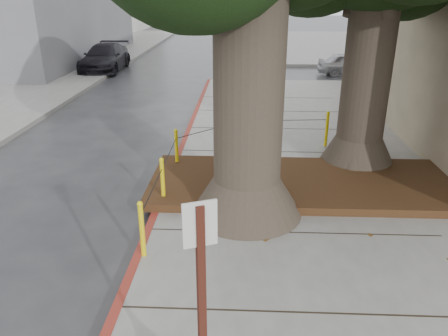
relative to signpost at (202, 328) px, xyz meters
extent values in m
plane|color=#28282B|center=(0.67, 1.89, -1.58)|extent=(140.00, 140.00, 0.00)
cube|color=slate|center=(6.67, 31.89, -1.51)|extent=(16.00, 20.00, 0.15)
cube|color=maroon|center=(-1.33, 4.39, -1.51)|extent=(0.14, 26.00, 0.16)
cube|color=black|center=(1.57, 5.79, -1.35)|extent=(6.40, 2.60, 0.16)
cone|color=#4C3F33|center=(0.37, 4.59, -1.08)|extent=(2.04, 2.04, 0.70)
cylinder|color=#4C3F33|center=(0.37, 4.59, 0.95)|extent=(1.20, 1.20, 4.22)
cone|color=#4C3F33|center=(2.97, 7.09, -1.08)|extent=(1.77, 1.77, 0.70)
cylinder|color=#4C3F33|center=(2.97, 7.09, 0.74)|extent=(1.04, 1.04, 3.84)
cylinder|color=yellow|center=(-1.23, 3.09, -0.98)|extent=(0.08, 0.08, 0.90)
sphere|color=yellow|center=(-1.23, 3.09, -0.53)|extent=(0.09, 0.09, 0.09)
cylinder|color=yellow|center=(-1.23, 4.89, -0.98)|extent=(0.08, 0.08, 0.90)
sphere|color=yellow|center=(-1.23, 4.89, -0.53)|extent=(0.09, 0.09, 0.09)
cylinder|color=yellow|center=(-1.23, 6.69, -0.98)|extent=(0.08, 0.08, 0.90)
sphere|color=yellow|center=(-1.23, 6.69, -0.53)|extent=(0.09, 0.09, 0.09)
cylinder|color=yellow|center=(0.27, 8.19, -0.98)|extent=(0.08, 0.08, 0.90)
sphere|color=yellow|center=(0.27, 8.19, -0.53)|extent=(0.09, 0.09, 0.09)
cylinder|color=yellow|center=(2.47, 8.39, -0.98)|extent=(0.08, 0.08, 0.90)
sphere|color=yellow|center=(2.47, 8.39, -0.53)|extent=(0.09, 0.09, 0.09)
cylinder|color=black|center=(-1.23, 3.99, -0.71)|extent=(0.02, 1.80, 0.02)
cylinder|color=black|center=(-1.23, 5.79, -0.71)|extent=(0.02, 1.80, 0.02)
cylinder|color=black|center=(-0.48, 7.44, -0.71)|extent=(1.51, 1.51, 0.02)
cylinder|color=black|center=(1.37, 8.29, -0.71)|extent=(2.20, 0.22, 0.02)
cube|color=silver|center=(0.00, 0.00, 0.92)|extent=(0.24, 0.11, 0.35)
imported|color=#B3B3B8|center=(5.56, 19.57, -1.03)|extent=(3.26, 1.38, 1.10)
imported|color=black|center=(-7.00, 20.30, -0.91)|extent=(2.00, 4.69, 1.35)
camera|label=1|loc=(0.29, -2.64, 2.44)|focal=35.00mm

